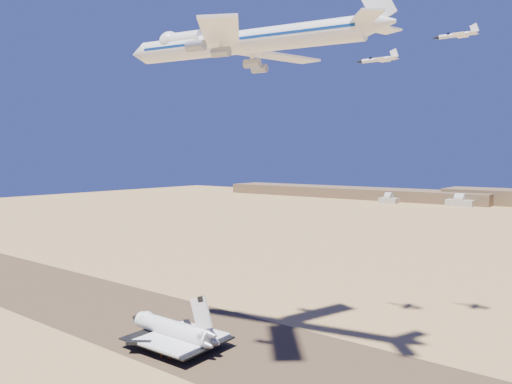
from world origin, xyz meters
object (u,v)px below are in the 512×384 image
Objects in this scene: crew_b at (170,355)px; chase_jet_e at (457,35)px; shuttle at (173,331)px; crew_c at (168,355)px; chase_jet_d at (378,59)px; carrier_747 at (236,43)px; crew_a at (161,355)px.

crew_b is 131.20m from chase_jet_e.
crew_c is (5.61, -6.86, -3.74)m from shuttle.
chase_jet_e reaches higher than chase_jet_d.
carrier_747 reaches higher than shuttle.
carrier_747 is 5.64× the size of chase_jet_d.
shuttle is 106.77m from chase_jet_d.
crew_a is (-14.11, -16.52, -87.97)m from carrier_747.
crew_b is at bearing -129.77° from chase_jet_e.
shuttle reaches higher than crew_b.
carrier_747 is at bearing -129.45° from chase_jet_e.
carrier_747 is 49.12× the size of crew_a.
crew_a is at bearing -141.93° from carrier_747.
chase_jet_e is (56.80, 74.04, 94.67)m from crew_a.
chase_jet_e is at bearing -83.51° from crew_b.
crew_b is 0.13× the size of chase_jet_d.
shuttle reaches higher than crew_c.
crew_c is at bearing 38.91° from crew_b.
crew_a is at bearing -130.36° from chase_jet_e.
crew_a is at bearing 69.16° from crew_c.
crew_c is 131.53m from chase_jet_e.
crew_c is (-0.84, 0.07, -0.01)m from crew_b.
chase_jet_e reaches higher than crew_a.
carrier_747 is at bearing 23.12° from shuttle.
carrier_747 is 49.56m from chase_jet_d.
chase_jet_e is (55.48, 72.69, 94.55)m from crew_c.
crew_c is 111.28m from chase_jet_d.
carrier_747 reaches higher than chase_jet_d.
crew_c is at bearing -67.94° from crew_a.
chase_jet_d is (35.10, 59.42, 87.29)m from crew_c.
shuttle is 10.18m from crew_b.
crew_c is at bearing -141.56° from carrier_747.
chase_jet_e reaches higher than crew_b.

